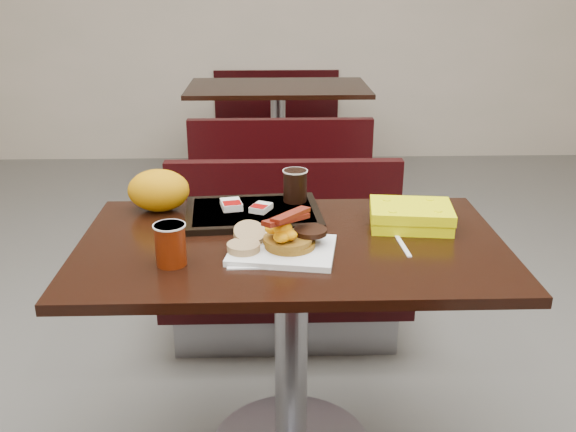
{
  "coord_description": "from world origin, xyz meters",
  "views": [
    {
      "loc": [
        -0.06,
        -1.64,
        1.46
      ],
      "look_at": [
        -0.01,
        0.02,
        0.82
      ],
      "focal_mm": 39.43,
      "sensor_mm": 36.0,
      "label": 1
    }
  ],
  "objects_px": {
    "table_near": "(291,354)",
    "paper_bag": "(159,190)",
    "table_far": "(278,141)",
    "coffee_cup_near": "(171,245)",
    "bench_near_n": "(285,261)",
    "platter": "(282,250)",
    "coffee_cup_far": "(295,186)",
    "bench_far_s": "(280,173)",
    "tray": "(253,213)",
    "fork": "(248,268)",
    "hashbrown_sleeve_left": "(231,205)",
    "pancake_stack": "(290,241)",
    "clamshell": "(411,216)",
    "knife": "(403,245)",
    "bench_far_n": "(277,120)",
    "hashbrown_sleeve_right": "(261,208)"
  },
  "relations": [
    {
      "from": "hashbrown_sleeve_right",
      "to": "paper_bag",
      "type": "relative_size",
      "value": 0.36
    },
    {
      "from": "bench_near_n",
      "to": "bench_far_s",
      "type": "height_order",
      "value": "same"
    },
    {
      "from": "bench_near_n",
      "to": "bench_far_s",
      "type": "distance_m",
      "value": 1.2
    },
    {
      "from": "table_near",
      "to": "hashbrown_sleeve_left",
      "type": "height_order",
      "value": "hashbrown_sleeve_left"
    },
    {
      "from": "table_near",
      "to": "paper_bag",
      "type": "distance_m",
      "value": 0.66
    },
    {
      "from": "bench_far_s",
      "to": "tray",
      "type": "bearing_deg",
      "value": -93.82
    },
    {
      "from": "bench_near_n",
      "to": "fork",
      "type": "height_order",
      "value": "fork"
    },
    {
      "from": "hashbrown_sleeve_right",
      "to": "coffee_cup_far",
      "type": "distance_m",
      "value": 0.14
    },
    {
      "from": "table_far",
      "to": "coffee_cup_far",
      "type": "xyz_separation_m",
      "value": [
        0.02,
        -2.32,
        0.45
      ]
    },
    {
      "from": "table_far",
      "to": "coffee_cup_near",
      "type": "relative_size",
      "value": 10.85
    },
    {
      "from": "bench_far_s",
      "to": "clamshell",
      "type": "xyz_separation_m",
      "value": [
        0.36,
        -1.8,
        0.42
      ]
    },
    {
      "from": "bench_far_s",
      "to": "knife",
      "type": "bearing_deg",
      "value": -81.0
    },
    {
      "from": "table_near",
      "to": "tray",
      "type": "xyz_separation_m",
      "value": [
        -0.11,
        0.2,
        0.38
      ]
    },
    {
      "from": "fork",
      "to": "hashbrown_sleeve_left",
      "type": "height_order",
      "value": "hashbrown_sleeve_left"
    },
    {
      "from": "coffee_cup_near",
      "to": "coffee_cup_far",
      "type": "distance_m",
      "value": 0.54
    },
    {
      "from": "tray",
      "to": "hashbrown_sleeve_right",
      "type": "bearing_deg",
      "value": -17.99
    },
    {
      "from": "hashbrown_sleeve_left",
      "to": "clamshell",
      "type": "relative_size",
      "value": 0.34
    },
    {
      "from": "hashbrown_sleeve_left",
      "to": "hashbrown_sleeve_right",
      "type": "xyz_separation_m",
      "value": [
        0.09,
        -0.03,
        -0.0
      ]
    },
    {
      "from": "coffee_cup_near",
      "to": "tray",
      "type": "distance_m",
      "value": 0.4
    },
    {
      "from": "coffee_cup_near",
      "to": "hashbrown_sleeve_right",
      "type": "relative_size",
      "value": 1.6
    },
    {
      "from": "platter",
      "to": "clamshell",
      "type": "distance_m",
      "value": 0.43
    },
    {
      "from": "table_near",
      "to": "coffee_cup_near",
      "type": "height_order",
      "value": "coffee_cup_near"
    },
    {
      "from": "knife",
      "to": "paper_bag",
      "type": "relative_size",
      "value": 0.79
    },
    {
      "from": "bench_far_s",
      "to": "fork",
      "type": "distance_m",
      "value": 2.11
    },
    {
      "from": "knife",
      "to": "platter",
      "type": "bearing_deg",
      "value": -86.75
    },
    {
      "from": "bench_far_n",
      "to": "hashbrown_sleeve_left",
      "type": "height_order",
      "value": "hashbrown_sleeve_left"
    },
    {
      "from": "bench_far_s",
      "to": "paper_bag",
      "type": "relative_size",
      "value": 5.17
    },
    {
      "from": "bench_near_n",
      "to": "pancake_stack",
      "type": "height_order",
      "value": "pancake_stack"
    },
    {
      "from": "table_far",
      "to": "coffee_cup_far",
      "type": "distance_m",
      "value": 2.36
    },
    {
      "from": "bench_far_s",
      "to": "pancake_stack",
      "type": "height_order",
      "value": "pancake_stack"
    },
    {
      "from": "bench_far_s",
      "to": "bench_far_n",
      "type": "distance_m",
      "value": 1.4
    },
    {
      "from": "bench_near_n",
      "to": "coffee_cup_far",
      "type": "bearing_deg",
      "value": -87.08
    },
    {
      "from": "bench_near_n",
      "to": "platter",
      "type": "relative_size",
      "value": 3.59
    },
    {
      "from": "platter",
      "to": "knife",
      "type": "bearing_deg",
      "value": 15.82
    },
    {
      "from": "coffee_cup_far",
      "to": "clamshell",
      "type": "xyz_separation_m",
      "value": [
        0.34,
        -0.18,
        -0.04
      ]
    },
    {
      "from": "pancake_stack",
      "to": "coffee_cup_near",
      "type": "height_order",
      "value": "coffee_cup_near"
    },
    {
      "from": "bench_near_n",
      "to": "pancake_stack",
      "type": "bearing_deg",
      "value": -90.52
    },
    {
      "from": "pancake_stack",
      "to": "clamshell",
      "type": "bearing_deg",
      "value": 25.72
    },
    {
      "from": "clamshell",
      "to": "knife",
      "type": "bearing_deg",
      "value": -102.59
    },
    {
      "from": "clamshell",
      "to": "bench_near_n",
      "type": "bearing_deg",
      "value": 128.11
    },
    {
      "from": "table_far",
      "to": "clamshell",
      "type": "distance_m",
      "value": 2.55
    },
    {
      "from": "clamshell",
      "to": "paper_bag",
      "type": "bearing_deg",
      "value": 175.49
    },
    {
      "from": "table_far",
      "to": "knife",
      "type": "height_order",
      "value": "knife"
    },
    {
      "from": "pancake_stack",
      "to": "fork",
      "type": "height_order",
      "value": "pancake_stack"
    },
    {
      "from": "table_near",
      "to": "coffee_cup_near",
      "type": "bearing_deg",
      "value": -156.21
    },
    {
      "from": "platter",
      "to": "hashbrown_sleeve_left",
      "type": "distance_m",
      "value": 0.34
    },
    {
      "from": "fork",
      "to": "tray",
      "type": "distance_m",
      "value": 0.38
    },
    {
      "from": "fork",
      "to": "platter",
      "type": "bearing_deg",
      "value": 44.67
    },
    {
      "from": "platter",
      "to": "pancake_stack",
      "type": "relative_size",
      "value": 2.02
    },
    {
      "from": "bench_far_s",
      "to": "hashbrown_sleeve_left",
      "type": "relative_size",
      "value": 12.23
    }
  ]
}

